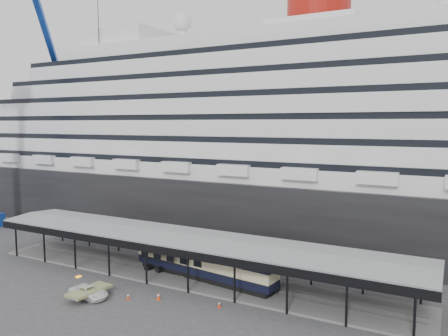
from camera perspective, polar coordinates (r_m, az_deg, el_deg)
The scene contains 8 objects.
ground at distance 51.46m, azimuth -8.08°, elevation -15.59°, with size 200.00×200.00×0.00m, color #38383B.
cruise_ship at distance 76.07m, azimuth 6.15°, elevation 5.50°, with size 130.00×30.00×43.90m.
platform_canopy at distance 54.55m, azimuth -4.96°, elevation -11.67°, with size 56.00×9.18×5.30m.
port_truck at distance 51.03m, azimuth -17.21°, elevation -15.21°, with size 2.15×4.65×1.29m, color white.
pullman_carriage at distance 53.34m, azimuth -2.75°, elevation -12.08°, with size 19.59×5.08×19.07m.
traffic_cone_left at distance 49.04m, azimuth -8.57°, elevation -16.20°, with size 0.46×0.46×0.82m.
traffic_cone_mid at distance 49.74m, azimuth -12.41°, elevation -16.02°, with size 0.44×0.44×0.70m.
traffic_cone_right at distance 46.75m, azimuth -0.61°, elevation -17.35°, with size 0.40×0.40×0.69m.
Camera 1 is at (28.43, -38.57, 18.75)m, focal length 35.00 mm.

